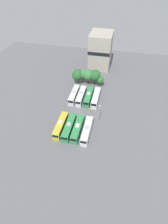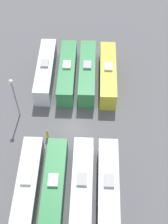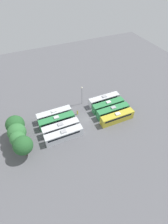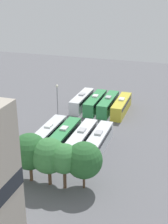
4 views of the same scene
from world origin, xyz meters
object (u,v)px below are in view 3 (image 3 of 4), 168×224
Objects in this scene: bus_7 at (54,114)px; tree_4 at (18,122)px; tree_0 at (23,145)px; bus_2 at (108,105)px; bus_3 at (104,100)px; tree_2 at (17,132)px; worker_person at (77,112)px; bus_1 at (113,111)px; tree_1 at (18,139)px; bus_5 at (61,128)px; tree_3 at (15,125)px; bus_0 at (117,117)px; light_pole at (82,93)px; bus_4 at (64,135)px; bus_6 at (57,121)px.

tree_4 reaches higher than bus_7.
bus_7 is 15.96m from tree_0.
tree_4 is at bearing 83.54° from bus_2.
bus_3 is 1.57× the size of tree_2.
tree_2 reaches higher than worker_person.
worker_person is (5.12, 11.00, -0.87)m from bus_1.
tree_0 is 1.03× the size of tree_1.
bus_7 is 7.91m from worker_person.
bus_5 is 13.32m from tree_3.
bus_1 is 19.84m from bus_7.
tree_0 is at bearing 110.41° from bus_5.
bus_0 is 1.66× the size of tree_1.
bus_7 is 11.57m from tree_4.
bus_1 is at bearing -142.77° from light_pole.
bus_2 is 18.78m from bus_5.
bus_1 and bus_5 have the same top height.
bus_2 is (6.29, -0.18, 0.00)m from bus_0.
bus_7 is 15.10m from tree_1.
bus_7 is at bearing -64.88° from tree_2.
tree_3 reaches higher than bus_7.
tree_4 is at bearing 50.30° from bus_4.
bus_1 is at bearing -86.91° from tree_1.
bus_6 is 13.59m from tree_1.
tree_3 is (3.04, 0.02, 0.15)m from tree_2.
light_pole is 26.33m from tree_1.
bus_4 is 9.55m from bus_7.
tree_1 is 8.39m from tree_4.
bus_0 is at bearing -107.94° from tree_4.
worker_person is 0.24× the size of light_pole.
light_pole is at bearing -61.60° from bus_6.
worker_person is (-1.35, -7.75, -0.87)m from bus_7.
bus_2 and bus_6 have the same top height.
tree_2 is (2.42, -0.13, -0.04)m from tree_1.
tree_1 is at bearing 174.01° from tree_4.
worker_person is at bearing -99.87° from bus_7.
tree_1 is at bearing 104.65° from bus_3.
bus_6 is 1.66× the size of tree_1.
light_pole is (12.79, 7.04, 3.41)m from bus_0.
bus_2 is at bearing -100.47° from worker_person.
bus_1 is at bearing -90.10° from bus_5.
tree_0 is at bearing -174.48° from tree_3.
bus_4 is 6.36× the size of worker_person.
tree_0 is at bearing 92.08° from bus_0.
bus_4 is at bearing 89.66° from bus_0.
bus_0 is at bearing 178.39° from bus_2.
tree_1 is 0.91× the size of tree_3.
tree_2 is (-8.85, 23.66, -0.35)m from light_pole.
worker_person is 0.25× the size of tree_0.
bus_2 is 1.66× the size of tree_1.
bus_6 is at bearing -77.85° from tree_2.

